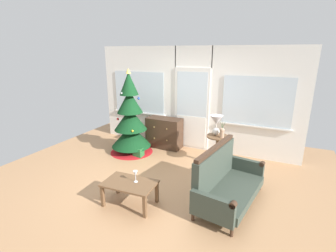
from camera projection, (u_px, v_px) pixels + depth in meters
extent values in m
plane|color=#AD7F56|center=(153.00, 183.00, 4.79)|extent=(6.76, 6.76, 0.00)
cube|color=white|center=(140.00, 95.00, 6.85)|extent=(2.15, 0.08, 2.55)
cube|color=white|center=(257.00, 104.00, 5.60)|extent=(2.15, 0.08, 2.55)
cube|color=white|center=(194.00, 57.00, 5.93)|extent=(0.94, 0.08, 0.50)
cube|color=silver|center=(192.00, 109.00, 6.26)|extent=(0.90, 0.05, 2.05)
cube|color=white|center=(191.00, 131.00, 6.41)|extent=(0.78, 0.02, 0.80)
cube|color=silver|center=(192.00, 95.00, 6.14)|extent=(0.78, 0.01, 1.10)
cube|color=silver|center=(139.00, 92.00, 6.78)|extent=(1.50, 0.01, 1.10)
cube|color=silver|center=(257.00, 102.00, 5.53)|extent=(1.50, 0.01, 1.10)
cube|color=silver|center=(139.00, 113.00, 6.93)|extent=(1.59, 0.06, 0.03)
cube|color=silver|center=(254.00, 126.00, 5.69)|extent=(1.59, 0.06, 0.03)
cylinder|color=#4C331E|center=(132.00, 147.00, 6.24)|extent=(0.10, 0.10, 0.23)
cone|color=red|center=(132.00, 150.00, 6.26)|extent=(1.05, 1.05, 0.10)
cone|color=#0F3819|center=(131.00, 136.00, 6.15)|extent=(0.96, 0.96, 0.53)
cone|color=#0F3819|center=(130.00, 119.00, 6.03)|extent=(0.79, 0.79, 0.53)
cone|color=#0F3819|center=(130.00, 101.00, 5.91)|extent=(0.62, 0.62, 0.53)
cone|color=#0F3819|center=(129.00, 83.00, 5.78)|extent=(0.44, 0.44, 0.53)
cone|color=#E0BC4C|center=(128.00, 71.00, 5.70)|extent=(0.12, 0.12, 0.12)
sphere|color=red|center=(128.00, 86.00, 5.96)|extent=(0.08, 0.08, 0.08)
sphere|color=gold|center=(133.00, 131.00, 5.75)|extent=(0.05, 0.05, 0.05)
sphere|color=silver|center=(122.00, 93.00, 5.73)|extent=(0.05, 0.05, 0.05)
sphere|color=#264CB2|center=(139.00, 98.00, 5.99)|extent=(0.06, 0.06, 0.06)
sphere|color=red|center=(118.00, 119.00, 6.14)|extent=(0.06, 0.06, 0.06)
sphere|color=gold|center=(131.00, 114.00, 6.33)|extent=(0.06, 0.06, 0.06)
cube|color=#3D281C|center=(164.00, 133.00, 6.48)|extent=(0.91, 0.43, 0.78)
sphere|color=tan|center=(154.00, 127.00, 6.31)|extent=(0.03, 0.03, 0.03)
sphere|color=tan|center=(167.00, 129.00, 6.16)|extent=(0.03, 0.03, 0.03)
sphere|color=tan|center=(154.00, 138.00, 6.40)|extent=(0.03, 0.03, 0.03)
sphere|color=tan|center=(167.00, 140.00, 6.25)|extent=(0.03, 0.03, 0.03)
cylinder|color=#3D281C|center=(232.00, 232.00, 3.39)|extent=(0.05, 0.05, 0.14)
cylinder|color=#3D281C|center=(260.00, 186.00, 4.54)|extent=(0.05, 0.05, 0.14)
cylinder|color=#3D281C|center=(193.00, 216.00, 3.71)|extent=(0.05, 0.05, 0.14)
cylinder|color=#3D281C|center=(228.00, 177.00, 4.87)|extent=(0.05, 0.05, 0.14)
cube|color=#384238|center=(230.00, 192.00, 4.09)|extent=(0.92, 1.48, 0.14)
cube|color=#384238|center=(215.00, 167.00, 4.14)|extent=(0.33, 1.39, 0.62)
cube|color=#3D281C|center=(216.00, 147.00, 4.04)|extent=(0.28, 1.36, 0.06)
cube|color=#384238|center=(212.00, 208.00, 3.47)|extent=(0.67, 0.19, 0.38)
cylinder|color=#3D281C|center=(233.00, 205.00, 3.26)|extent=(0.10, 0.10, 0.09)
cube|color=#384238|center=(245.00, 169.00, 4.64)|extent=(0.67, 0.19, 0.38)
cylinder|color=#3D281C|center=(262.00, 164.00, 4.44)|extent=(0.10, 0.10, 0.09)
cylinder|color=brown|center=(218.00, 136.00, 5.39)|extent=(0.48, 0.48, 0.02)
cylinder|color=brown|center=(217.00, 151.00, 5.49)|extent=(0.07, 0.07, 0.64)
cube|color=brown|center=(223.00, 165.00, 5.51)|extent=(0.20, 0.05, 0.04)
cube|color=brown|center=(214.00, 160.00, 5.73)|extent=(0.14, 0.20, 0.04)
cube|color=brown|center=(211.00, 165.00, 5.49)|extent=(0.14, 0.20, 0.04)
sphere|color=silver|center=(216.00, 131.00, 5.42)|extent=(0.16, 0.16, 0.16)
cylinder|color=silver|center=(216.00, 126.00, 5.39)|extent=(0.02, 0.02, 0.06)
cone|color=silver|center=(216.00, 120.00, 5.35)|extent=(0.28, 0.28, 0.20)
cylinder|color=tan|center=(222.00, 134.00, 5.27)|extent=(0.09, 0.09, 0.16)
sphere|color=tan|center=(222.00, 130.00, 5.25)|extent=(0.10, 0.10, 0.10)
cylinder|color=#4C7042|center=(222.00, 126.00, 5.23)|extent=(0.07, 0.01, 0.17)
cylinder|color=#4C7042|center=(222.00, 126.00, 5.22)|extent=(0.01, 0.01, 0.18)
cylinder|color=#4C7042|center=(223.00, 126.00, 5.21)|extent=(0.07, 0.01, 0.17)
cube|color=brown|center=(130.00, 183.00, 4.02)|extent=(0.87, 0.57, 0.03)
cube|color=brown|center=(103.00, 196.00, 4.02)|extent=(0.05, 0.05, 0.37)
cube|color=brown|center=(145.00, 207.00, 3.75)|extent=(0.05, 0.05, 0.37)
cube|color=brown|center=(118.00, 183.00, 4.41)|extent=(0.05, 0.05, 0.37)
cube|color=brown|center=(157.00, 192.00, 4.14)|extent=(0.05, 0.05, 0.37)
cylinder|color=silver|center=(136.00, 182.00, 4.04)|extent=(0.06, 0.06, 0.01)
cylinder|color=silver|center=(136.00, 179.00, 4.03)|extent=(0.01, 0.01, 0.10)
cone|color=silver|center=(135.00, 173.00, 4.00)|extent=(0.08, 0.08, 0.09)
cube|color=#266633|center=(139.00, 152.00, 5.96)|extent=(0.21, 0.19, 0.21)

